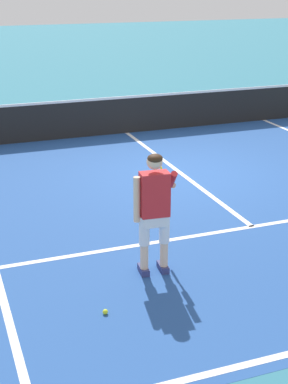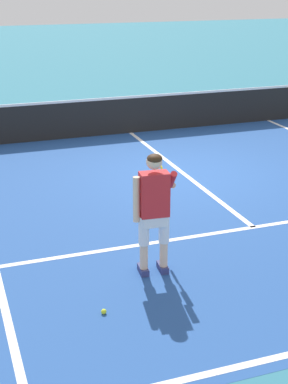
{
  "view_description": "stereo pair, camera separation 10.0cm",
  "coord_description": "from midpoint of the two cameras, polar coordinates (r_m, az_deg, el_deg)",
  "views": [
    {
      "loc": [
        -4.63,
        -10.26,
        3.83
      ],
      "look_at": [
        -2.07,
        -3.34,
        1.05
      ],
      "focal_mm": 53.64,
      "sensor_mm": 36.0,
      "label": 1
    },
    {
      "loc": [
        -4.53,
        -10.3,
        3.83
      ],
      "look_at": [
        -2.07,
        -3.34,
        1.05
      ],
      "focal_mm": 53.64,
      "sensor_mm": 36.0,
      "label": 2
    }
  ],
  "objects": [
    {
      "name": "ground_plane",
      "position": [
        11.89,
        3.53,
        1.8
      ],
      "size": [
        80.0,
        80.0,
        0.0
      ],
      "primitive_type": "plane",
      "color": "teal"
    },
    {
      "name": "court_inner_surface",
      "position": [
        10.87,
        6.06,
        -0.11
      ],
      "size": [
        10.98,
        9.89,
        0.0
      ],
      "primitive_type": "cube",
      "color": "#234C93",
      "rests_on": "ground"
    },
    {
      "name": "line_service",
      "position": [
        9.53,
        10.42,
        -3.4
      ],
      "size": [
        8.23,
        0.1,
        0.01
      ],
      "primitive_type": "cube",
      "color": "white",
      "rests_on": "ground"
    },
    {
      "name": "line_centre_service",
      "position": [
        12.19,
        2.88,
        2.32
      ],
      "size": [
        0.1,
        6.4,
        0.01
      ],
      "primitive_type": "cube",
      "color": "white",
      "rests_on": "ground"
    },
    {
      "name": "tennis_net",
      "position": [
        14.95,
        -1.93,
        7.74
      ],
      "size": [
        11.96,
        0.08,
        1.07
      ],
      "color": "#333338",
      "rests_on": "ground"
    },
    {
      "name": "tennis_player",
      "position": [
        7.59,
        0.67,
        -1.35
      ],
      "size": [
        0.71,
        1.1,
        1.71
      ],
      "color": "navy",
      "rests_on": "ground"
    },
    {
      "name": "tennis_ball_near_feet",
      "position": [
        7.09,
        -4.28,
        -11.8
      ],
      "size": [
        0.07,
        0.07,
        0.07
      ],
      "primitive_type": "sphere",
      "color": "#CCE02D",
      "rests_on": "ground"
    }
  ]
}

